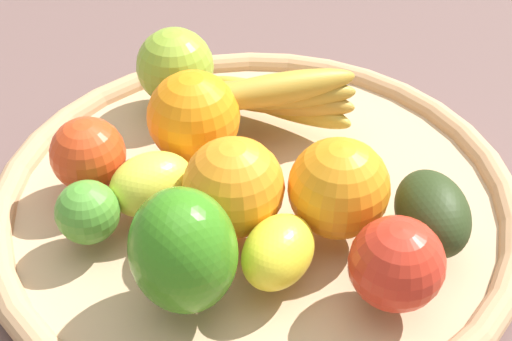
% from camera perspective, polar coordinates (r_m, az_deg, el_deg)
% --- Properties ---
extents(ground_plane, '(2.40, 2.40, 0.00)m').
position_cam_1_polar(ground_plane, '(0.68, 0.00, -3.29)').
color(ground_plane, brown).
rests_on(ground_plane, ground).
extents(basket, '(0.47, 0.47, 0.03)m').
position_cam_1_polar(basket, '(0.67, 0.00, -2.39)').
color(basket, tan).
rests_on(basket, ground_plane).
extents(bell_pepper, '(0.09, 0.10, 0.10)m').
position_cam_1_polar(bell_pepper, '(0.54, -5.49, -6.00)').
color(bell_pepper, '#367D19').
rests_on(bell_pepper, basket).
extents(orange_1, '(0.11, 0.11, 0.08)m').
position_cam_1_polar(orange_1, '(0.60, 6.23, -1.32)').
color(orange_1, orange).
rests_on(orange_1, basket).
extents(orange_2, '(0.09, 0.09, 0.08)m').
position_cam_1_polar(orange_2, '(0.67, -4.71, 4.04)').
color(orange_2, orange).
rests_on(orange_2, basket).
extents(banana_bunch, '(0.16, 0.15, 0.07)m').
position_cam_1_polar(banana_bunch, '(0.71, 1.38, 5.60)').
color(banana_bunch, gold).
rests_on(banana_bunch, basket).
extents(avocado, '(0.09, 0.10, 0.06)m').
position_cam_1_polar(avocado, '(0.61, 13.08, -3.12)').
color(avocado, '#293718').
rests_on(avocado, basket).
extents(apple_2, '(0.09, 0.09, 0.06)m').
position_cam_1_polar(apple_2, '(0.66, -12.49, 1.20)').
color(apple_2, red).
rests_on(apple_2, basket).
extents(apple_1, '(0.07, 0.07, 0.07)m').
position_cam_1_polar(apple_1, '(0.56, 10.51, -6.90)').
color(apple_1, red).
rests_on(apple_1, basket).
extents(lemon_0, '(0.08, 0.06, 0.05)m').
position_cam_1_polar(lemon_0, '(0.63, -7.82, -1.04)').
color(lemon_0, yellow).
rests_on(lemon_0, basket).
extents(orange_0, '(0.11, 0.11, 0.08)m').
position_cam_1_polar(orange_0, '(0.60, -1.69, -1.26)').
color(orange_0, orange).
rests_on(orange_0, basket).
extents(lemon_1, '(0.08, 0.07, 0.05)m').
position_cam_1_polar(lemon_1, '(0.57, 1.67, -6.12)').
color(lemon_1, yellow).
rests_on(lemon_1, basket).
extents(lime_0, '(0.06, 0.06, 0.05)m').
position_cam_1_polar(lime_0, '(0.61, -12.52, -3.07)').
color(lime_0, '#4F9430').
rests_on(lime_0, basket).
extents(apple_0, '(0.08, 0.08, 0.08)m').
position_cam_1_polar(apple_0, '(0.75, -6.09, 7.78)').
color(apple_0, '#89A82F').
rests_on(apple_0, basket).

